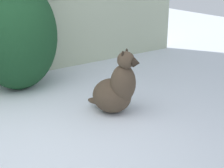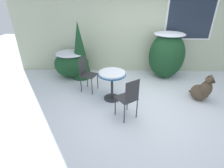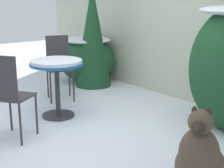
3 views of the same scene
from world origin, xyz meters
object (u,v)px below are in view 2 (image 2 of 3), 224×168
(patio_chair_near_table, at_px, (86,73))
(dog, at_px, (202,90))
(patio_chair_far_side, at_px, (129,97))
(patio_table, at_px, (112,78))

(patio_chair_near_table, height_order, dog, patio_chair_near_table)
(patio_chair_near_table, bearing_deg, patio_chair_far_side, -117.64)
(patio_table, relative_size, patio_chair_near_table, 0.79)
(patio_chair_near_table, xyz_separation_m, patio_chair_far_side, (1.06, -1.21, 0.00))
(patio_chair_near_table, bearing_deg, patio_table, -100.68)
(patio_chair_far_side, bearing_deg, dog, 167.66)
(patio_table, xyz_separation_m, patio_chair_near_table, (-0.70, 0.43, -0.08))
(patio_table, bearing_deg, patio_chair_near_table, 148.21)
(patio_table, xyz_separation_m, dog, (2.25, -0.01, -0.33))
(patio_chair_near_table, height_order, patio_chair_far_side, same)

